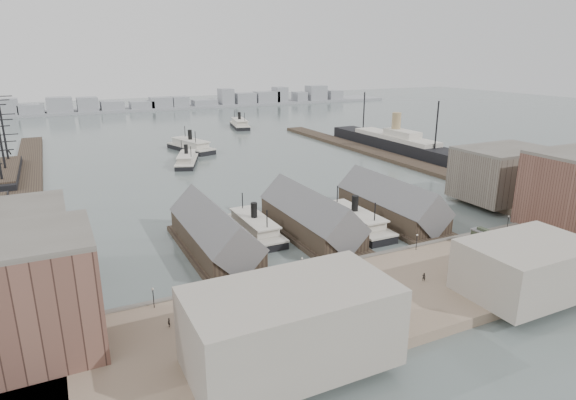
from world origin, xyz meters
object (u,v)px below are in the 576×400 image
tram (492,242)px  horse_cart_right (500,263)px  horse_cart_center (344,292)px  ocean_steamer (395,143)px  horse_cart_left (223,301)px  ferry_docked_west (254,227)px

tram → horse_cart_right: 9.32m
tram → horse_cart_center: size_ratio=2.24×
ocean_steamer → tram: bearing=-118.4°
tram → horse_cart_left: tram is taller
ferry_docked_west → ocean_steamer: bearing=35.5°
horse_cart_center → horse_cart_right: bearing=-70.5°
horse_cart_center → tram: bearing=-59.9°
ferry_docked_west → horse_cart_center: 41.80m
ferry_docked_west → horse_cart_center: size_ratio=5.40×
ocean_steamer → horse_cart_left: (-125.51, -110.03, -1.19)m
horse_cart_right → tram: bearing=-28.0°
horse_cart_left → horse_cart_right: 59.59m
ocean_steamer → horse_cart_center: (-103.89, -116.72, -1.21)m
tram → horse_cart_center: bearing=-178.0°
ocean_steamer → ferry_docked_west: bearing=-144.5°
horse_cart_left → tram: bearing=-72.6°
horse_cart_center → horse_cart_right: horse_cart_center is taller
horse_cart_left → horse_cart_right: (58.68, -10.40, -0.03)m
ferry_docked_west → horse_cart_left: 40.65m
ferry_docked_west → horse_cart_right: size_ratio=5.53×
ferry_docked_west → horse_cart_left: (-20.51, -35.09, 0.62)m
ocean_steamer → horse_cart_right: 137.74m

